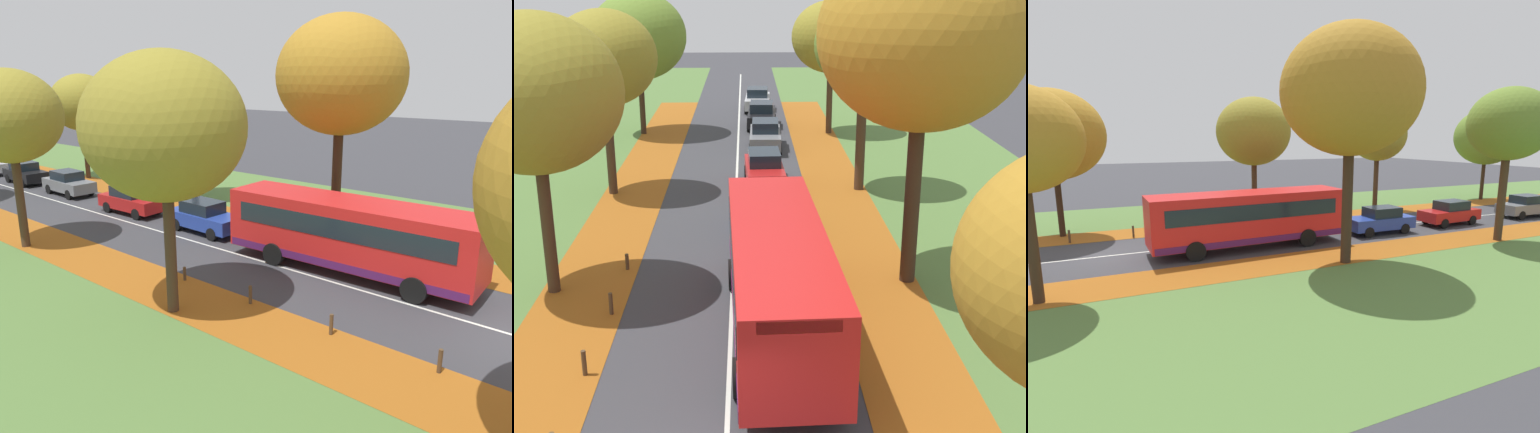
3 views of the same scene
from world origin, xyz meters
TOP-DOWN VIEW (x-y plane):
  - leaf_litter_left at (-4.60, 14.00)m, footprint 2.80×60.00m
  - grass_verge_right at (9.20, 20.00)m, footprint 12.00×90.00m
  - leaf_litter_right at (4.60, 14.00)m, footprint 2.80×60.00m
  - road_centre_line at (0.00, 20.00)m, footprint 0.12×80.00m
  - tree_left_near at (-5.60, 9.86)m, footprint 5.18×5.18m
  - tree_left_mid at (-5.57, 20.33)m, footprint 4.59×4.59m
  - tree_right_near at (5.68, 10.32)m, footprint 6.24×6.24m
  - tree_right_mid at (5.66, 20.60)m, footprint 4.39×4.39m
  - tree_right_far at (5.62, 32.77)m, footprint 4.74×4.74m
  - bollard_second at (-3.51, 1.50)m, footprint 0.12×0.12m
  - bollard_third at (-3.59, 4.83)m, footprint 0.12×0.12m
  - bollard_fourth at (-3.52, 8.17)m, footprint 0.12×0.12m
  - bollard_fifth at (-3.57, 11.51)m, footprint 0.12×0.12m
  - bus at (1.33, 7.06)m, footprint 2.94×10.49m
  - car_blue_lead at (1.45, 15.50)m, footprint 1.84×4.23m
  - car_red_following at (1.32, 21.39)m, footprint 1.90×4.26m
  - car_grey_third_in_line at (1.56, 28.65)m, footprint 1.86×4.24m
  - car_black_fourth_in_line at (1.49, 34.59)m, footprint 1.94×4.28m

SIDE VIEW (x-z plane):
  - road_centre_line at x=0.00m, z-range 0.00..0.01m
  - grass_verge_right at x=9.20m, z-range 0.00..0.01m
  - leaf_litter_left at x=-4.60m, z-range 0.01..0.01m
  - leaf_litter_right at x=4.60m, z-range 0.01..0.01m
  - bollard_fifth at x=-3.57m, z-range 0.00..0.56m
  - bollard_fourth at x=-3.52m, z-range 0.00..0.68m
  - bollard_third at x=-3.59m, z-range 0.00..0.69m
  - bollard_second at x=-3.51m, z-range 0.00..0.70m
  - car_blue_lead at x=1.45m, z-range 0.00..1.62m
  - car_red_following at x=1.32m, z-range 0.00..1.62m
  - car_grey_third_in_line at x=1.56m, z-range 0.00..1.62m
  - car_black_fourth_in_line at x=1.49m, z-range 0.00..1.62m
  - bus at x=1.33m, z-range 0.21..3.19m
  - tree_right_far at x=5.62m, z-range 1.84..9.81m
  - tree_left_mid at x=-5.57m, z-range 1.96..10.06m
  - tree_left_near at x=-5.60m, z-range 1.92..10.47m
  - tree_right_mid at x=5.66m, z-range 2.22..10.72m
  - tree_right_near at x=5.68m, z-range 2.45..13.03m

